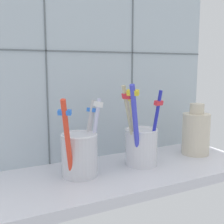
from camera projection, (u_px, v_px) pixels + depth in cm
name	position (u px, v px, depth cm)	size (l,w,h in cm)	color
counter_slab	(115.00, 176.00, 61.89)	(64.00, 22.00, 2.00)	silver
tile_wall_back	(91.00, 71.00, 69.06)	(64.00, 2.20, 45.00)	#B2C1CC
toothbrush_cup_left	(80.00, 152.00, 58.75)	(10.75, 9.76, 16.23)	silver
toothbrush_cup_right	(141.00, 144.00, 65.04)	(10.09, 9.33, 18.31)	silver
ceramic_vase	(196.00, 132.00, 73.27)	(6.69, 6.69, 12.63)	beige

